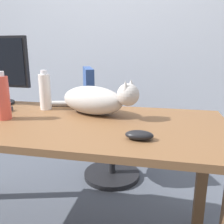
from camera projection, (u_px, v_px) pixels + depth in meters
The scene contains 7 objects.
back_wall at pixel (116, 28), 2.52m from camera, with size 6.00×0.04×2.60m, color silver.
desk at pixel (57, 138), 1.22m from camera, with size 1.65×0.71×0.75m.
office_chair at pixel (106, 132), 2.00m from camera, with size 0.51×0.49×0.95m.
cat at pixel (96, 100), 1.27m from camera, with size 0.58×0.30×0.20m.
computer_mouse at pixel (139, 135), 0.92m from camera, with size 0.11×0.06×0.04m, color black.
water_bottle at pixel (45, 91), 1.37m from camera, with size 0.07×0.07×0.23m.
spray_bottle at pixel (3, 97), 1.17m from camera, with size 0.07×0.07×0.24m.
Camera 1 is at (0.51, -1.06, 1.08)m, focal length 38.42 mm.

